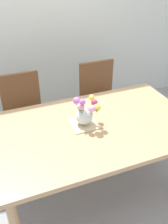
{
  "coord_description": "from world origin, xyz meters",
  "views": [
    {
      "loc": [
        -0.72,
        -1.55,
        1.97
      ],
      "look_at": [
        -0.07,
        0.05,
        0.87
      ],
      "focal_mm": 40.85,
      "sensor_mm": 36.0,
      "label": 1
    }
  ],
  "objects_px": {
    "chair_right": "(100,95)",
    "flower_vase": "(85,113)",
    "chair_left": "(24,110)",
    "dining_table": "(94,134)"
  },
  "relations": [
    {
      "from": "dining_table",
      "to": "chair_left",
      "type": "xyz_separation_m",
      "value": [
        -0.45,
        0.85,
        -0.15
      ]
    },
    {
      "from": "chair_right",
      "to": "flower_vase",
      "type": "height_order",
      "value": "flower_vase"
    },
    {
      "from": "chair_left",
      "to": "dining_table",
      "type": "bearing_deg",
      "value": 117.79
    },
    {
      "from": "chair_left",
      "to": "chair_right",
      "type": "height_order",
      "value": "same"
    },
    {
      "from": "dining_table",
      "to": "flower_vase",
      "type": "height_order",
      "value": "flower_vase"
    },
    {
      "from": "chair_right",
      "to": "flower_vase",
      "type": "distance_m",
      "value": 1.02
    },
    {
      "from": "chair_right",
      "to": "flower_vase",
      "type": "bearing_deg",
      "value": 57.33
    },
    {
      "from": "chair_left",
      "to": "flower_vase",
      "type": "xyz_separation_m",
      "value": [
        0.38,
        -0.81,
        0.35
      ]
    },
    {
      "from": "chair_left",
      "to": "chair_right",
      "type": "relative_size",
      "value": 1.0
    },
    {
      "from": "chair_left",
      "to": "flower_vase",
      "type": "height_order",
      "value": "flower_vase"
    }
  ]
}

